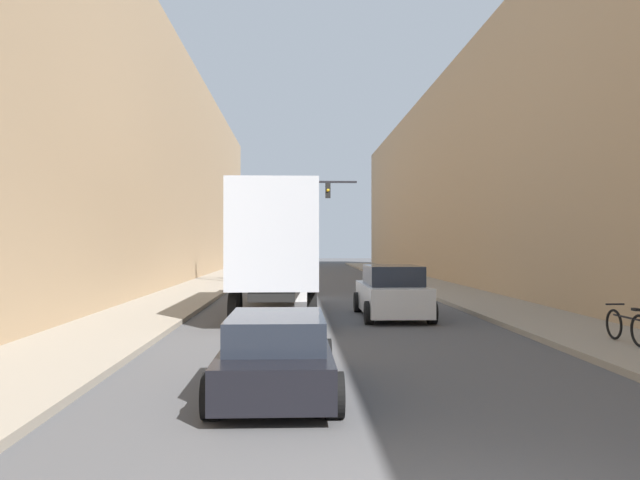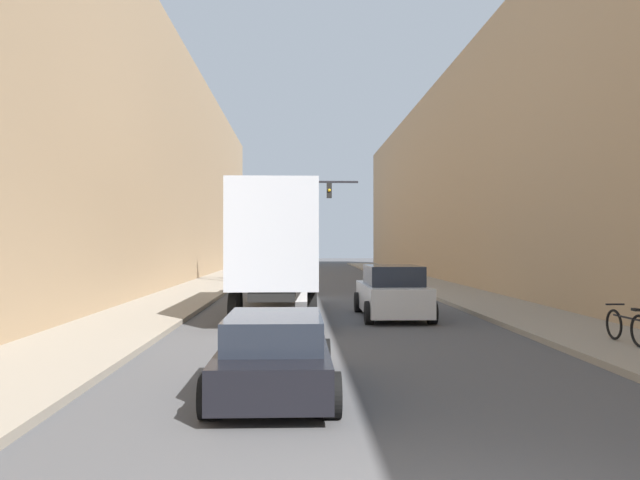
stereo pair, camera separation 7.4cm
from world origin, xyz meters
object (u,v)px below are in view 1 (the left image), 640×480
object	(u,v)px
semi_truck	(277,245)
traffic_signal_gantry	(273,207)
sedan_car	(277,355)
suv_car	(392,293)
parked_bicycle	(626,326)

from	to	relation	value
semi_truck	traffic_signal_gantry	xyz separation A→B (m)	(-0.70, 14.37, 2.23)
semi_truck	sedan_car	distance (m)	12.60
sedan_car	traffic_signal_gantry	size ratio (longest dim) A/B	0.62
traffic_signal_gantry	suv_car	bearing A→B (deg)	-74.87
suv_car	parked_bicycle	size ratio (longest dim) A/B	2.56
semi_truck	suv_car	world-z (taller)	semi_truck
suv_car	semi_truck	bearing A→B (deg)	148.80
suv_car	traffic_signal_gantry	size ratio (longest dim) A/B	0.67
semi_truck	sedan_car	world-z (taller)	semi_truck
semi_truck	parked_bicycle	bearing A→B (deg)	-46.59
traffic_signal_gantry	parked_bicycle	size ratio (longest dim) A/B	3.83
suv_car	traffic_signal_gantry	world-z (taller)	traffic_signal_gantry
parked_bicycle	suv_car	bearing A→B (deg)	124.62
semi_truck	suv_car	size ratio (longest dim) A/B	2.47
parked_bicycle	traffic_signal_gantry	bearing A→B (deg)	111.13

